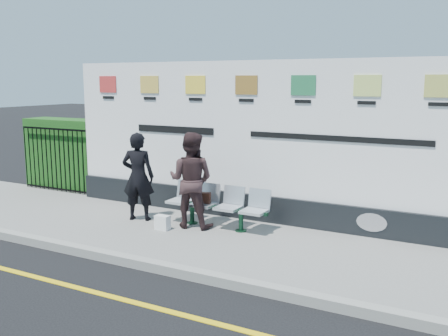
% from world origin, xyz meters
% --- Properties ---
extents(ground, '(80.00, 80.00, 0.00)m').
position_xyz_m(ground, '(0.00, 0.00, 0.00)').
color(ground, black).
extents(pavement, '(14.00, 3.00, 0.12)m').
position_xyz_m(pavement, '(0.00, 2.50, 0.06)').
color(pavement, gray).
rests_on(pavement, ground).
extents(kerb, '(14.00, 0.18, 0.14)m').
position_xyz_m(kerb, '(0.00, 1.00, 0.07)').
color(kerb, gray).
rests_on(kerb, ground).
extents(yellow_line, '(14.00, 0.10, 0.01)m').
position_xyz_m(yellow_line, '(0.00, 0.00, 0.00)').
color(yellow_line, yellow).
rests_on(yellow_line, ground).
extents(billboard, '(8.00, 0.30, 3.00)m').
position_xyz_m(billboard, '(0.50, 3.85, 1.42)').
color(billboard, black).
rests_on(billboard, pavement).
extents(hedge, '(2.35, 0.70, 1.70)m').
position_xyz_m(hedge, '(-4.58, 4.30, 0.97)').
color(hedge, '#1D5218').
rests_on(hedge, pavement).
extents(railing, '(2.05, 0.06, 1.54)m').
position_xyz_m(railing, '(-4.58, 3.85, 0.89)').
color(railing, black).
rests_on(railing, pavement).
extents(bench, '(1.96, 0.55, 0.42)m').
position_xyz_m(bench, '(0.27, 3.00, 0.33)').
color(bench, silver).
rests_on(bench, pavement).
extents(woman_left, '(0.71, 0.58, 1.68)m').
position_xyz_m(woman_left, '(-1.27, 2.75, 0.96)').
color(woman_left, black).
rests_on(woman_left, pavement).
extents(woman_right, '(0.94, 0.79, 1.73)m').
position_xyz_m(woman_right, '(-0.14, 2.83, 0.99)').
color(woman_right, '#342222').
rests_on(woman_right, pavement).
extents(handbag_brown, '(0.27, 0.18, 0.20)m').
position_xyz_m(handbag_brown, '(0.02, 3.01, 0.64)').
color(handbag_brown, black).
rests_on(handbag_brown, bench).
extents(carrier_bag_white, '(0.26, 0.15, 0.26)m').
position_xyz_m(carrier_bag_white, '(-0.50, 2.42, 0.25)').
color(carrier_bag_white, white).
rests_on(carrier_bag_white, pavement).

